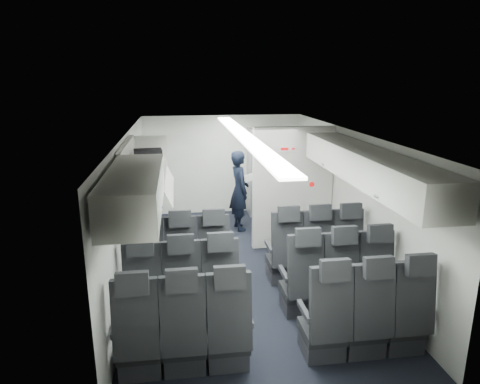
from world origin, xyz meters
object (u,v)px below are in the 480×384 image
object	(u,v)px
seat_row_front	(249,258)
boarding_door	(142,189)
seat_row_rear	(277,328)
flight_attendant	(239,190)
seat_row_mid	(261,288)
carry_on_bag	(148,157)
galley_unit	(268,172)

from	to	relation	value
seat_row_front	boarding_door	xyz separation A→B (m)	(-1.64, 2.09, 0.55)
seat_row_rear	flight_attendant	size ratio (longest dim) A/B	2.11
seat_row_front	seat_row_mid	world-z (taller)	same
carry_on_bag	seat_row_mid	bearing A→B (deg)	-53.71
carry_on_bag	seat_row_front	bearing A→B (deg)	-29.90
seat_row_front	flight_attendant	size ratio (longest dim) A/B	2.11
flight_attendant	carry_on_bag	xyz separation A→B (m)	(-1.59, -1.77, 1.03)
seat_row_mid	carry_on_bag	xyz separation A→B (m)	(-1.40, 1.50, 1.41)
seat_row_mid	galley_unit	distance (m)	4.30
seat_row_mid	flight_attendant	world-z (taller)	flight_attendant
seat_row_rear	carry_on_bag	world-z (taller)	carry_on_bag
seat_row_front	boarding_door	bearing A→B (deg)	128.16
seat_row_front	seat_row_rear	xyz separation A→B (m)	(0.00, -1.80, 0.00)
seat_row_front	seat_row_mid	distance (m)	0.90
seat_row_mid	galley_unit	xyz separation A→B (m)	(0.95, 4.15, 0.55)
seat_row_mid	flight_attendant	bearing A→B (deg)	86.60
flight_attendant	galley_unit	bearing A→B (deg)	-49.22
seat_row_mid	flight_attendant	distance (m)	3.29
seat_row_rear	galley_unit	xyz separation A→B (m)	(0.95, 5.05, 0.55)
flight_attendant	seat_row_mid	bearing A→B (deg)	167.78
seat_row_mid	boarding_door	bearing A→B (deg)	118.77
flight_attendant	boarding_door	bearing A→B (deg)	89.86
seat_row_mid	flight_attendant	size ratio (longest dim) A/B	2.11
boarding_door	seat_row_front	bearing A→B (deg)	-51.84
flight_attendant	seat_row_rear	bearing A→B (deg)	168.51
seat_row_mid	seat_row_front	bearing A→B (deg)	90.00
boarding_door	carry_on_bag	distance (m)	1.73
seat_row_mid	carry_on_bag	size ratio (longest dim) A/B	8.41
seat_row_mid	galley_unit	bearing A→B (deg)	77.12
seat_row_front	carry_on_bag	size ratio (longest dim) A/B	8.41
carry_on_bag	flight_attendant	bearing A→B (deg)	41.33
carry_on_bag	seat_row_rear	bearing A→B (deg)	-66.48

